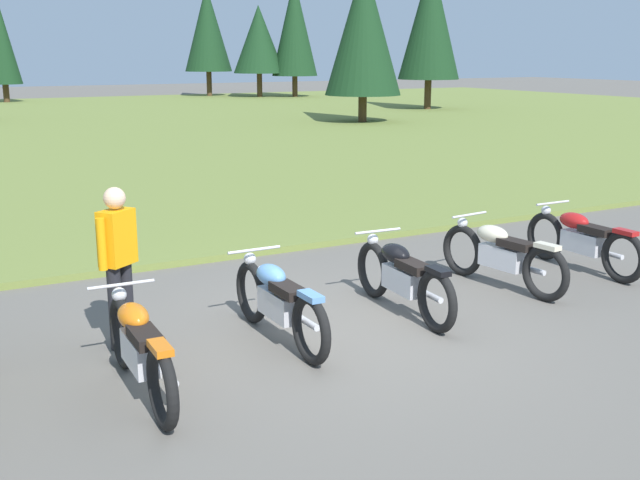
% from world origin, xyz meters
% --- Properties ---
extents(ground_plane, '(140.00, 140.00, 0.00)m').
position_xyz_m(ground_plane, '(0.00, 0.00, 0.00)').
color(ground_plane, '#605B54').
extents(grass_moorland, '(80.00, 44.00, 0.10)m').
position_xyz_m(grass_moorland, '(0.00, 25.40, 0.05)').
color(grass_moorland, olive).
rests_on(grass_moorland, ground).
extents(forest_treeline, '(43.83, 26.31, 8.46)m').
position_xyz_m(forest_treeline, '(6.71, 33.23, 4.25)').
color(forest_treeline, '#47331E').
rests_on(forest_treeline, ground).
extents(motorcycle_orange, '(0.62, 2.10, 0.88)m').
position_xyz_m(motorcycle_orange, '(-2.41, -0.50, 0.44)').
color(motorcycle_orange, black).
rests_on(motorcycle_orange, ground).
extents(motorcycle_sky_blue, '(0.62, 2.10, 0.88)m').
position_xyz_m(motorcycle_sky_blue, '(-0.77, 0.10, 0.44)').
color(motorcycle_sky_blue, black).
rests_on(motorcycle_sky_blue, ground).
extents(motorcycle_black, '(0.62, 2.10, 0.88)m').
position_xyz_m(motorcycle_black, '(0.89, 0.22, 0.44)').
color(motorcycle_black, black).
rests_on(motorcycle_black, ground).
extents(motorcycle_cream, '(0.62, 2.10, 0.88)m').
position_xyz_m(motorcycle_cream, '(2.59, 0.46, 0.44)').
color(motorcycle_cream, black).
rests_on(motorcycle_cream, ground).
extents(motorcycle_red, '(0.62, 2.10, 0.88)m').
position_xyz_m(motorcycle_red, '(4.12, 0.54, 0.44)').
color(motorcycle_red, black).
rests_on(motorcycle_red, ground).
extents(rider_checking_bike, '(0.46, 0.39, 1.67)m').
position_xyz_m(rider_checking_bike, '(-2.25, 0.74, 0.95)').
color(rider_checking_bike, black).
rests_on(rider_checking_bike, ground).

